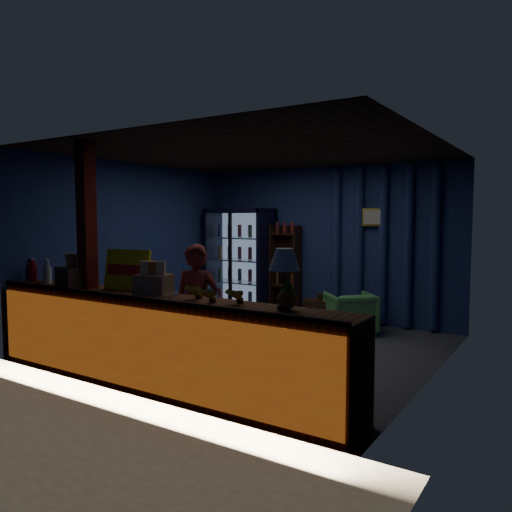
{
  "coord_description": "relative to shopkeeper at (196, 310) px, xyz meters",
  "views": [
    {
      "loc": [
        3.56,
        -5.58,
        1.77
      ],
      "look_at": [
        0.11,
        -0.2,
        1.25
      ],
      "focal_mm": 35.0,
      "sensor_mm": 36.0,
      "label": 1
    }
  ],
  "objects": [
    {
      "name": "snack_box_centre",
      "position": [
        -0.15,
        -0.5,
        0.34
      ],
      "size": [
        0.4,
        0.36,
        0.36
      ],
      "color": "olive",
      "rests_on": "counter"
    },
    {
      "name": "green_chair",
      "position": [
        0.67,
        2.8,
        -0.42
      ],
      "size": [
        0.95,
        0.95,
        0.62
      ],
      "primitive_type": "imported",
      "rotation": [
        0.0,
        0.0,
        3.86
      ],
      "color": "#60C161",
      "rests_on": "ground"
    },
    {
      "name": "yellow_sign",
      "position": [
        -0.68,
        -0.36,
        0.44
      ],
      "size": [
        0.57,
        0.22,
        0.45
      ],
      "color": "#DCDD0B",
      "rests_on": "counter"
    },
    {
      "name": "pineapple",
      "position": [
        1.4,
        -0.46,
        0.35
      ],
      "size": [
        0.18,
        0.18,
        0.31
      ],
      "color": "olive",
      "rests_on": "counter"
    },
    {
      "name": "shopkeeper",
      "position": [
        0.0,
        0.0,
        0.0
      ],
      "size": [
        0.61,
        0.48,
        1.46
      ],
      "primitive_type": "imported",
      "rotation": [
        0.0,
        0.0,
        0.27
      ],
      "color": "maroon",
      "rests_on": "ground"
    },
    {
      "name": "support_post",
      "position": [
        -1.14,
        -0.52,
        0.57
      ],
      "size": [
        0.16,
        0.16,
        2.6
      ],
      "primitive_type": "cube",
      "color": "maroon",
      "rests_on": "ground"
    },
    {
      "name": "pastry_tray",
      "position": [
        -0.13,
        -0.47,
        0.24
      ],
      "size": [
        0.45,
        0.45,
        0.07
      ],
      "color": "silver",
      "rests_on": "counter"
    },
    {
      "name": "table_lamp",
      "position": [
        1.36,
        -0.45,
        0.64
      ],
      "size": [
        0.27,
        0.27,
        0.54
      ],
      "color": "black",
      "rests_on": "counter"
    },
    {
      "name": "beverage_cooler",
      "position": [
        -1.64,
        3.3,
        0.2
      ],
      "size": [
        1.2,
        0.62,
        1.9
      ],
      "color": "black",
      "rests_on": "ground"
    },
    {
      "name": "framed_picture",
      "position": [
        0.76,
        3.48,
        1.02
      ],
      "size": [
        0.36,
        0.04,
        0.28
      ],
      "color": "gold",
      "rests_on": "room_walls"
    },
    {
      "name": "counter",
      "position": [
        -0.09,
        -0.53,
        -0.26
      ],
      "size": [
        4.4,
        0.57,
        0.99
      ],
      "color": "brown",
      "rests_on": "ground"
    },
    {
      "name": "soda_bottles",
      "position": [
        -2.14,
        -0.45,
        0.33
      ],
      "size": [
        0.53,
        0.17,
        0.29
      ],
      "color": "red",
      "rests_on": "counter"
    },
    {
      "name": "curtain_folds",
      "position": [
        0.91,
        3.52,
        0.57
      ],
      "size": [
        1.74,
        0.14,
        2.5
      ],
      "color": "navy",
      "rests_on": "room_walls"
    },
    {
      "name": "bottle_shelf",
      "position": [
        -0.79,
        3.44,
        0.06
      ],
      "size": [
        0.5,
        0.28,
        1.6
      ],
      "color": "#341910",
      "rests_on": "ground"
    },
    {
      "name": "banana_bunches",
      "position": [
        0.6,
        -0.46,
        0.3
      ],
      "size": [
        0.72,
        0.28,
        0.16
      ],
      "color": "gold",
      "rests_on": "counter"
    },
    {
      "name": "snack_box_left",
      "position": [
        -1.33,
        -0.56,
        0.35
      ],
      "size": [
        0.42,
        0.37,
        0.39
      ],
      "color": "olive",
      "rests_on": "counter"
    },
    {
      "name": "ground",
      "position": [
        -0.09,
        1.38,
        -0.73
      ],
      "size": [
        4.6,
        4.6,
        0.0
      ],
      "primitive_type": "plane",
      "color": "#515154",
      "rests_on": "ground"
    },
    {
      "name": "side_table",
      "position": [
        0.11,
        2.93,
        -0.51
      ],
      "size": [
        0.56,
        0.46,
        0.53
      ],
      "color": "#341910",
      "rests_on": "ground"
    },
    {
      "name": "room_walls",
      "position": [
        -0.09,
        1.38,
        0.84
      ],
      "size": [
        4.6,
        4.6,
        4.6
      ],
      "color": "navy",
      "rests_on": "ground"
    }
  ]
}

